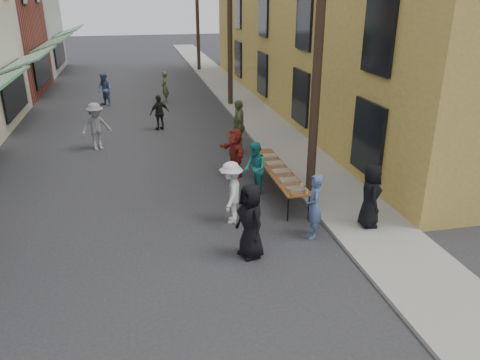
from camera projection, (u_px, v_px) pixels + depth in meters
name	position (u px, v px, depth m)	size (l,w,h in m)	color
ground	(177.00, 261.00, 10.60)	(120.00, 120.00, 0.00)	#28282B
sidewalk	(243.00, 104.00, 25.16)	(2.20, 60.00, 0.10)	gray
building_ochre	(365.00, 5.00, 23.64)	(10.00, 28.00, 10.00)	#A28C3A
utility_pole_near	(319.00, 39.00, 12.50)	(0.26, 0.26, 9.00)	#2D2116
utility_pole_mid	(230.00, 16.00, 23.35)	(0.26, 0.26, 9.00)	#2D2116
utility_pole_far	(197.00, 8.00, 34.20)	(0.26, 0.26, 9.00)	#2D2116
serving_table	(278.00, 171.00, 13.92)	(0.70, 4.00, 0.75)	brown
catering_tray_sausage	(296.00, 190.00, 12.40)	(0.50, 0.33, 0.08)	maroon
catering_tray_foil_b	(289.00, 181.00, 12.99)	(0.50, 0.33, 0.08)	#B2B2B7
catering_tray_buns	(281.00, 172.00, 13.62)	(0.50, 0.33, 0.08)	tan
catering_tray_foil_d	(274.00, 164.00, 14.26)	(0.50, 0.33, 0.08)	#B2B2B7
catering_tray_buns_end	(268.00, 156.00, 14.89)	(0.50, 0.33, 0.08)	tan
condiment_jar_a	(292.00, 195.00, 12.09)	(0.07, 0.07, 0.08)	#A57F26
condiment_jar_b	(291.00, 193.00, 12.18)	(0.07, 0.07, 0.08)	#A57F26
condiment_jar_c	(290.00, 192.00, 12.27)	(0.07, 0.07, 0.08)	#A57F26
cup_stack	(307.00, 192.00, 12.21)	(0.08, 0.08, 0.12)	tan
guest_front_a	(250.00, 221.00, 10.50)	(0.87, 0.56, 1.77)	black
guest_front_b	(314.00, 206.00, 11.36)	(0.60, 0.39, 1.65)	#485F8C
guest_front_c	(255.00, 168.00, 13.87)	(0.77, 0.60, 1.59)	teal
guest_front_d	(231.00, 193.00, 12.11)	(1.08, 0.62, 1.67)	white
guest_front_e	(239.00, 126.00, 17.53)	(1.15, 0.48, 1.97)	#636D3F
guest_queue_back	(235.00, 152.00, 15.22)	(1.48, 0.47, 1.60)	maroon
server	(371.00, 196.00, 11.70)	(0.81, 0.53, 1.65)	black
passerby_left	(96.00, 126.00, 17.75)	(1.17, 0.67, 1.81)	gray
passerby_mid	(160.00, 113.00, 20.34)	(0.90, 0.37, 1.53)	black
passerby_right	(165.00, 87.00, 25.44)	(0.60, 0.40, 1.66)	#4B5933
passerby_far	(105.00, 90.00, 24.59)	(0.84, 0.66, 1.73)	#4A5A90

